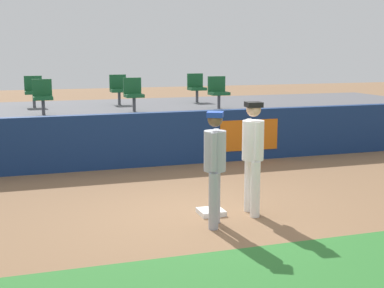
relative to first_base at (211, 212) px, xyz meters
name	(u,v)px	position (x,y,z in m)	size (l,w,h in m)	color
ground_plane	(202,216)	(-0.18, -0.06, -0.04)	(60.00, 60.00, 0.00)	#846042
first_base	(211,212)	(0.00, 0.00, 0.00)	(0.40, 0.40, 0.08)	white
player_fielder_home	(253,150)	(0.65, -0.17, 1.02)	(0.39, 0.56, 1.84)	white
player_runner_visitor	(215,161)	(-0.15, -0.56, 0.97)	(0.44, 0.45, 1.75)	#9EA3AD
field_wall	(145,140)	(-0.16, 3.96, 0.58)	(18.00, 0.26, 1.24)	navy
bleacher_platform	(123,127)	(-0.18, 6.53, 0.52)	(18.00, 4.80, 1.12)	#59595E
seat_front_right	(218,90)	(2.16, 5.40, 1.55)	(0.48, 0.44, 0.84)	#4C4C51
seat_back_right	(196,86)	(2.16, 7.20, 1.55)	(0.48, 0.44, 0.84)	#4C4C51
seat_front_center	(133,93)	(-0.11, 5.40, 1.55)	(0.45, 0.44, 0.84)	#4C4C51
seat_back_center	(119,88)	(-0.15, 7.20, 1.55)	(0.47, 0.44, 0.84)	#4C4C51
seat_back_left	(34,90)	(-2.46, 7.20, 1.55)	(0.47, 0.44, 0.84)	#4C4C51
seat_front_left	(43,95)	(-2.32, 5.40, 1.55)	(0.46, 0.44, 0.84)	#4C4C51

